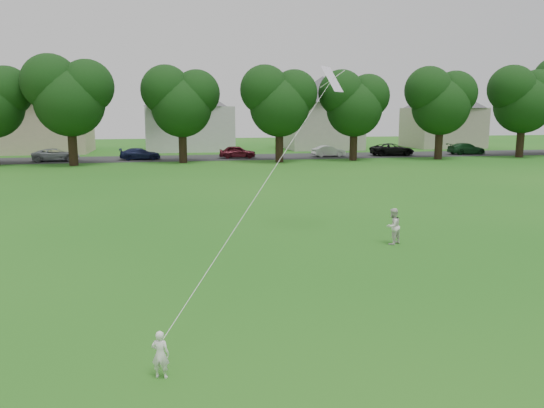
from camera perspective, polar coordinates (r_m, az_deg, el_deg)
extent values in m
plane|color=#1A6016|center=(12.27, 0.62, -12.31)|extent=(160.00, 160.00, 0.00)
cube|color=#2D2D30|center=(53.37, -8.36, 4.93)|extent=(90.00, 7.00, 0.01)
imported|color=white|center=(9.87, -11.92, -15.55)|extent=(0.37, 0.30, 0.88)
imported|color=silver|center=(19.13, 12.87, -2.35)|extent=(0.79, 0.74, 1.29)
plane|color=white|center=(20.19, 6.50, 13.20)|extent=(1.14, 1.20, 0.93)
cylinder|color=white|center=(14.44, 0.52, 4.28)|extent=(0.01, 0.01, 13.15)
cylinder|color=black|center=(48.45, -20.65, 6.02)|extent=(0.75, 0.75, 3.62)
cylinder|color=black|center=(48.59, -9.58, 6.38)|extent=(0.73, 0.73, 3.35)
cylinder|color=black|center=(48.44, 0.80, 6.51)|extent=(0.73, 0.73, 3.37)
cylinder|color=black|center=(50.81, 8.75, 6.50)|extent=(0.72, 0.72, 3.25)
cylinder|color=black|center=(53.90, 17.50, 6.43)|extent=(0.73, 0.73, 3.41)
cylinder|color=black|center=(59.13, 25.15, 6.28)|extent=(0.74, 0.74, 3.52)
imported|color=#9FA1AD|center=(53.33, -22.22, 4.92)|extent=(4.42, 2.48, 1.17)
imported|color=#12183B|center=(52.36, -14.01, 5.26)|extent=(3.93, 1.81, 1.11)
imported|color=#51101B|center=(52.67, -3.74, 5.62)|extent=(3.73, 1.77, 1.23)
imported|color=silver|center=(54.63, 6.12, 5.68)|extent=(3.45, 1.44, 1.11)
imported|color=black|center=(57.01, 12.81, 5.75)|extent=(4.56, 2.13, 1.26)
imported|color=#184820|center=(60.89, 20.18, 5.61)|extent=(4.25, 1.98, 1.20)
cube|color=#C6B495|center=(64.63, -23.29, 7.62)|extent=(9.66, 7.66, 5.70)
pyramid|color=#49474C|center=(64.74, -23.66, 12.91)|extent=(13.94, 13.94, 3.13)
cube|color=silver|center=(63.20, -8.83, 8.01)|extent=(9.89, 6.70, 5.10)
pyramid|color=#49474C|center=(63.24, -8.96, 12.86)|extent=(14.27, 14.27, 2.81)
cube|color=#B7B4A4|center=(65.73, 5.39, 8.38)|extent=(8.61, 7.64, 5.62)
pyramid|color=#49474C|center=(65.83, 5.48, 13.53)|extent=(12.43, 12.43, 3.09)
cube|color=#B4AD95|center=(71.85, 17.86, 7.82)|extent=(8.57, 7.42, 4.96)
pyramid|color=#49474C|center=(71.88, 18.09, 11.97)|extent=(12.36, 12.36, 2.73)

